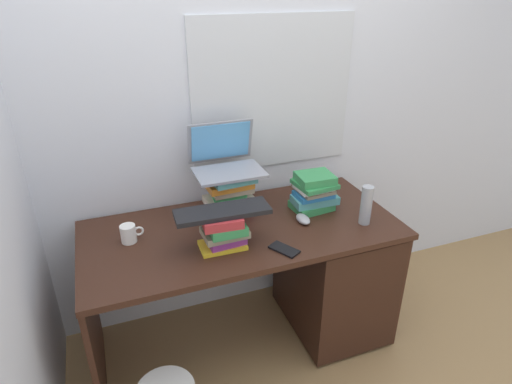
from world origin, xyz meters
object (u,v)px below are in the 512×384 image
Objects in this scene: water_bottle at (366,205)px; cell_phone at (284,249)px; desk at (313,269)px; mug at (129,234)px; book_stack_tall at (229,194)px; computer_mouse at (303,219)px; book_stack_side at (314,192)px; laptop at (226,159)px; keyboard at (222,211)px; book_stack_keyboard_riser at (224,230)px.

water_bottle is 1.48× the size of cell_phone.
mug reaches higher than desk.
cell_phone is (0.13, -0.40, -0.12)m from book_stack_tall.
mug is (-0.83, 0.12, 0.02)m from computer_mouse.
mug reaches higher than cell_phone.
water_bottle is (0.18, -0.22, -0.00)m from book_stack_side.
laptop reaches higher than book_stack_tall.
laptop is (-0.41, 0.23, 0.62)m from desk.
desk is 6.50× the size of book_stack_side.
desk is at bearing 142.71° from water_bottle.
water_bottle reaches higher than computer_mouse.
desk is 0.75m from keyboard.
book_stack_tall reaches higher than book_stack_side.
book_stack_tall reaches higher than computer_mouse.
book_stack_keyboard_riser is at bearing -162.41° from book_stack_side.
book_stack_tall is 2.41× the size of computer_mouse.
book_stack_tall is 1.13× the size of book_stack_keyboard_riser.
keyboard is at bearing -109.81° from laptop.
computer_mouse reaches higher than desk.
laptop is at bearing 140.93° from computer_mouse.
computer_mouse is (0.32, -0.26, -0.27)m from laptop.
book_stack_side is 2.22× the size of mug.
keyboard is at bearing 176.35° from water_bottle.
water_bottle reaches higher than desk.
book_stack_tall is at bearing 152.73° from water_bottle.
mug reaches higher than computer_mouse.
keyboard is 2.09× the size of water_bottle.
book_stack_side is (0.54, 0.17, 0.01)m from book_stack_keyboard_riser.
computer_mouse is at bearing -31.53° from book_stack_tall.
computer_mouse is (-0.10, -0.03, 0.35)m from desk.
book_stack_tall is at bearing 8.32° from mug.
book_stack_keyboard_riser is (-0.53, -0.10, 0.42)m from desk.
computer_mouse is 0.84m from mug.
water_bottle is (0.19, -0.14, 0.43)m from desk.
laptop is 0.55m from cell_phone.
book_stack_keyboard_riser is at bearing -109.28° from laptop.
computer_mouse is (0.32, -0.20, -0.10)m from book_stack_tall.
computer_mouse is at bearing 16.51° from cell_phone.
book_stack_side reaches higher than water_bottle.
desk is at bearing -22.05° from book_stack_tall.
cell_phone is (-0.30, -0.30, -0.10)m from book_stack_side.
computer_mouse is 0.76× the size of cell_phone.
book_stack_keyboard_riser is 0.57m from book_stack_side.
keyboard reaches higher than cell_phone.
laptop is 1.68× the size of water_bottle.
desk is at bearing 16.52° from computer_mouse.
mug is at bearing 154.29° from book_stack_keyboard_riser.
book_stack_keyboard_riser is 0.45m from mug.
water_bottle is at bearing -1.17° from keyboard.
book_stack_keyboard_riser is 0.40m from laptop.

